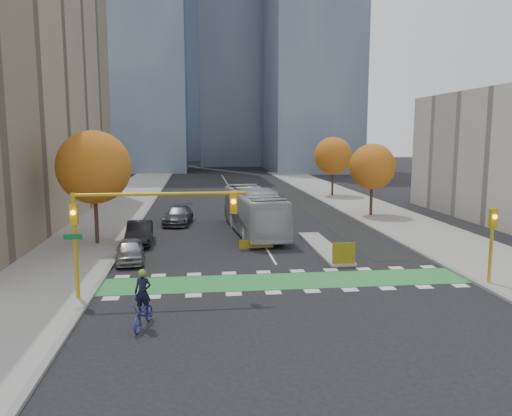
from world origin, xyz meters
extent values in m
plane|color=black|center=(0.00, 0.00, 0.00)|extent=(300.00, 300.00, 0.00)
cube|color=gray|center=(-13.50, 20.00, 0.07)|extent=(7.00, 120.00, 0.15)
cube|color=gray|center=(13.50, 20.00, 0.07)|extent=(7.00, 120.00, 0.15)
cube|color=gray|center=(-10.00, 20.00, 0.07)|extent=(0.30, 120.00, 0.16)
cube|color=gray|center=(10.00, 20.00, 0.07)|extent=(0.30, 120.00, 0.16)
cube|color=#2E8E3C|center=(0.00, 1.50, 0.01)|extent=(20.00, 3.00, 0.01)
cube|color=silver|center=(0.00, 40.00, 0.01)|extent=(0.15, 70.00, 0.01)
cube|color=black|center=(7.50, 30.00, 0.01)|extent=(2.50, 50.00, 0.01)
cube|color=gray|center=(4.00, 9.00, 0.08)|extent=(1.60, 10.00, 0.16)
cube|color=yellow|center=(4.00, 4.20, 0.80)|extent=(1.40, 0.12, 1.30)
cube|color=#47566B|center=(-18.00, 90.00, 35.00)|extent=(22.00, 22.00, 70.00)
cube|color=#47566B|center=(20.00, 85.00, 30.00)|extent=(18.00, 24.00, 60.00)
cube|color=#47566B|center=(-4.00, 140.00, 40.00)|extent=(26.00, 26.00, 80.00)
cylinder|color=#332114|center=(-12.00, 12.00, 2.62)|extent=(0.28, 0.28, 5.25)
sphere|color=#A05A13|center=(-12.00, 12.00, 5.62)|extent=(5.20, 5.20, 5.20)
cylinder|color=#332114|center=(12.00, 22.00, 2.27)|extent=(0.28, 0.28, 4.55)
sphere|color=#A05A13|center=(12.00, 22.00, 4.88)|extent=(4.40, 4.40, 4.40)
cylinder|color=#332114|center=(12.50, 38.00, 2.45)|extent=(0.28, 0.28, 4.90)
sphere|color=#A05A13|center=(12.50, 38.00, 5.25)|extent=(4.80, 4.80, 4.80)
cylinder|color=#BF9914|center=(-10.50, -0.50, 2.60)|extent=(0.20, 0.20, 5.20)
cylinder|color=#BF9914|center=(-6.50, -0.50, 5.10)|extent=(8.20, 0.16, 0.16)
cube|color=#BF9914|center=(-10.50, -0.50, 4.20)|extent=(0.35, 0.28, 1.00)
sphere|color=orange|center=(-10.50, -0.68, 4.30)|extent=(0.22, 0.22, 0.22)
cube|color=#BF9914|center=(-3.00, -0.50, 4.60)|extent=(0.35, 0.28, 1.00)
sphere|color=orange|center=(-3.00, -0.68, 4.70)|extent=(0.22, 0.22, 0.22)
cube|color=#0C5926|center=(-10.50, -0.90, 3.20)|extent=(0.85, 0.04, 0.25)
cylinder|color=#BF9914|center=(10.50, -0.50, 2.00)|extent=(0.18, 0.18, 4.00)
cube|color=#BF9914|center=(10.50, -0.50, 3.60)|extent=(0.35, 0.28, 1.00)
sphere|color=orange|center=(10.50, -0.68, 3.70)|extent=(0.22, 0.22, 0.22)
imported|color=#212A99|center=(-7.00, -4.36, 0.56)|extent=(1.21, 2.26, 1.13)
imported|color=black|center=(-7.00, -4.36, 1.52)|extent=(0.78, 0.60, 1.91)
sphere|color=#597F2D|center=(-7.00, -4.36, 2.31)|extent=(0.32, 0.32, 0.32)
imported|color=#B1B5B9|center=(-0.24, 15.25, 1.81)|extent=(4.13, 13.20, 3.62)
imported|color=gray|center=(-9.00, 6.74, 0.72)|extent=(2.12, 4.36, 1.43)
imported|color=black|center=(-9.00, 12.07, 0.82)|extent=(1.95, 5.05, 1.64)
imported|color=#47474B|center=(-6.50, 19.99, 0.79)|extent=(2.85, 5.68, 1.58)
camera|label=1|loc=(-4.67, -24.41, 7.87)|focal=35.00mm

